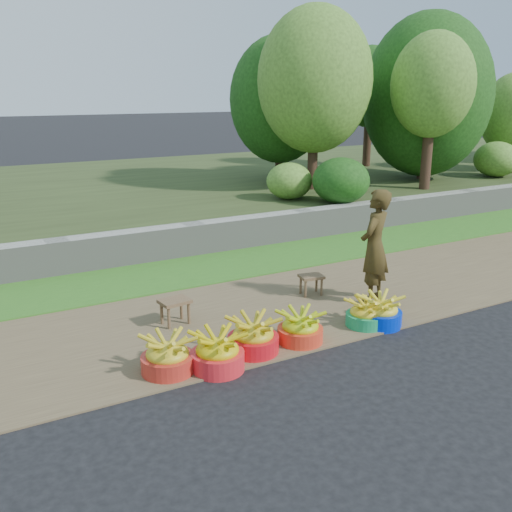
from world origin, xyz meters
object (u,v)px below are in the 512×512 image
basin_b (217,353)px  basin_f (380,312)px  basin_c (253,337)px  stool_left (175,305)px  vendor_woman (374,246)px  basin_a (168,357)px  stool_right (311,279)px  basin_d (300,329)px  basin_e (366,314)px

basin_b → basin_f: basin_b is taller
basin_c → stool_left: (-0.45, 1.11, 0.08)m
basin_b → vendor_woman: size_ratio=0.37×
basin_a → stool_left: bearing=65.1°
basin_c → stool_right: bearing=36.9°
basin_c → basin_d: size_ratio=1.08×
basin_c → basin_f: basin_c is taller
basin_b → basin_e: 2.01m
basin_d → basin_e: (0.93, -0.00, -0.01)m
basin_c → vendor_woman: 2.26m
basin_b → stool_right: basin_b is taller
basin_b → stool_left: basin_b is taller
basin_d → stool_right: (0.96, 1.19, 0.07)m
basin_b → basin_c: bearing=17.4°
stool_left → stool_right: bearing=1.5°
stool_left → basin_a: bearing=-114.9°
basin_b → basin_f: (2.18, 0.07, -0.01)m
basin_c → basin_e: basin_c is taller
basin_b → stool_right: bearing=32.8°
basin_d → basin_f: bearing=-2.9°
basin_b → stool_right: (2.04, 1.32, 0.06)m
basin_b → stool_left: size_ratio=1.45×
basin_a → basin_f: bearing=-2.3°
basin_c → stool_right: basin_c is taller
basin_a → stool_right: bearing=24.5°
basin_e → stool_right: bearing=88.2°
basin_a → basin_f: size_ratio=1.04×
basin_f → vendor_woman: (0.42, 0.66, 0.60)m
stool_right → basin_f: bearing=-83.6°
basin_f → basin_e: bearing=163.0°
basin_d → basin_e: 0.93m
basin_a → basin_e: (2.47, -0.05, -0.02)m
basin_d → stool_left: basin_d is taller
basin_f → stool_right: (-0.14, 1.25, 0.07)m
basin_b → stool_left: 1.27m
basin_c → basin_f: size_ratio=1.07×
stool_left → basin_c: bearing=-67.7°
basin_c → stool_right: (1.54, 1.16, 0.05)m
basin_a → stool_right: basin_a is taller
basin_f → stool_left: size_ratio=1.37×
vendor_woman → basin_c: bearing=-14.2°
basin_b → basin_f: 2.18m
basin_d → stool_left: bearing=132.2°
basin_e → basin_f: size_ratio=0.91×
stool_left → stool_right: 2.00m
basin_b → vendor_woman: (2.60, 0.72, 0.59)m
basin_b → basin_a: bearing=159.4°
stool_right → stool_left: bearing=-178.5°
basin_e → basin_b: bearing=-176.5°
basin_d → stool_left: (-1.03, 1.14, 0.09)m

